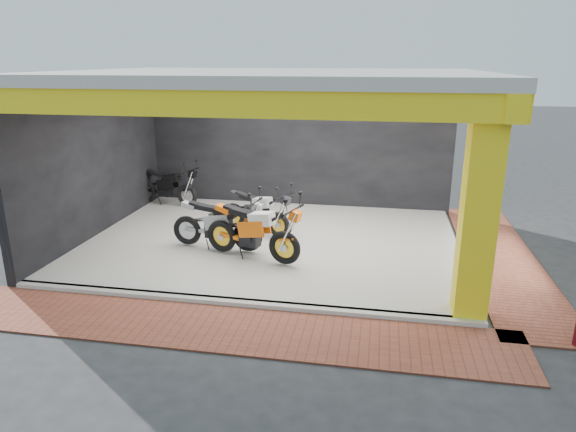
% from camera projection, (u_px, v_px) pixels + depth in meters
% --- Properties ---
extents(ground, '(80.00, 80.00, 0.00)m').
position_uv_depth(ground, '(250.00, 280.00, 9.50)').
color(ground, '#2D2D30').
rests_on(ground, ground).
extents(showroom_floor, '(8.00, 6.00, 0.10)m').
position_uv_depth(showroom_floor, '(273.00, 242.00, 11.37)').
color(showroom_floor, white).
rests_on(showroom_floor, ground).
extents(showroom_ceiling, '(8.40, 6.40, 0.20)m').
position_uv_depth(showroom_ceiling, '(271.00, 76.00, 10.33)').
color(showroom_ceiling, beige).
rests_on(showroom_ceiling, corner_column).
extents(back_wall, '(8.20, 0.20, 3.50)m').
position_uv_depth(back_wall, '(296.00, 144.00, 13.78)').
color(back_wall, black).
rests_on(back_wall, ground).
extents(left_wall, '(0.20, 6.20, 3.50)m').
position_uv_depth(left_wall, '(95.00, 160.00, 11.58)').
color(left_wall, black).
rests_on(left_wall, ground).
extents(corner_column, '(0.50, 0.50, 3.50)m').
position_uv_depth(corner_column, '(479.00, 212.00, 7.64)').
color(corner_column, yellow).
rests_on(corner_column, ground).
extents(header_beam_front, '(8.40, 0.30, 0.40)m').
position_uv_depth(header_beam_front, '(228.00, 103.00, 7.60)').
color(header_beam_front, yellow).
rests_on(header_beam_front, corner_column).
extents(header_beam_right, '(0.30, 6.40, 0.40)m').
position_uv_depth(header_beam_right, '(477.00, 94.00, 9.72)').
color(header_beam_right, yellow).
rests_on(header_beam_right, corner_column).
extents(floor_kerb, '(8.00, 0.20, 0.10)m').
position_uv_depth(floor_kerb, '(235.00, 303.00, 8.53)').
color(floor_kerb, white).
rests_on(floor_kerb, ground).
extents(paver_front, '(9.00, 1.40, 0.03)m').
position_uv_depth(paver_front, '(220.00, 328.00, 7.81)').
color(paver_front, '#9C4C33').
rests_on(paver_front, ground).
extents(paver_right, '(1.40, 7.00, 0.03)m').
position_uv_depth(paver_right, '(500.00, 258.00, 10.55)').
color(paver_right, '#9C4C33').
rests_on(paver_right, ground).
extents(moto_hero, '(2.39, 1.45, 1.37)m').
position_uv_depth(moto_hero, '(284.00, 232.00, 9.75)').
color(moto_hero, '#FA640A').
rests_on(moto_hero, showroom_floor).
extents(moto_row_a, '(2.09, 1.46, 1.20)m').
position_uv_depth(moto_row_a, '(278.00, 212.00, 11.27)').
color(moto_row_a, black).
rests_on(moto_row_a, showroom_floor).
extents(moto_row_b, '(2.19, 1.02, 1.30)m').
position_uv_depth(moto_row_b, '(247.00, 222.00, 10.43)').
color(moto_row_b, '#989A9F').
rests_on(moto_row_b, showroom_floor).
extents(moto_row_d, '(2.12, 1.13, 1.23)m').
position_uv_depth(moto_row_d, '(186.00, 185.00, 13.67)').
color(moto_row_d, black).
rests_on(moto_row_d, showroom_floor).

